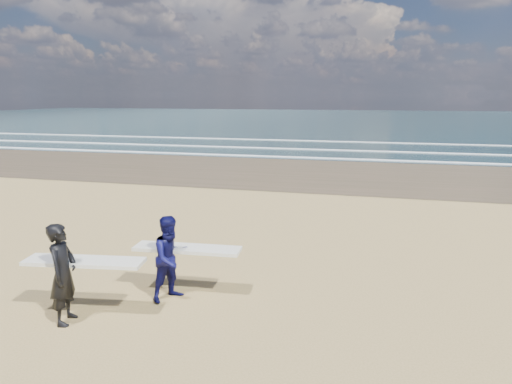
# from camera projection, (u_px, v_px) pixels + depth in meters

# --- Properties ---
(ocean) EXTENTS (220.00, 100.00, 0.02)m
(ocean) POSITION_uv_depth(u_px,v_px,m) (467.00, 121.00, 71.79)
(ocean) COLOR #183035
(ocean) RESTS_ON ground
(surfer_near) EXTENTS (2.25, 1.15, 1.85)m
(surfer_near) POSITION_uv_depth(u_px,v_px,m) (66.00, 272.00, 8.14)
(surfer_near) COLOR black
(surfer_near) RESTS_ON ground
(surfer_far) EXTENTS (2.23, 1.22, 1.72)m
(surfer_far) POSITION_uv_depth(u_px,v_px,m) (172.00, 257.00, 9.09)
(surfer_far) COLOR #0B0B3E
(surfer_far) RESTS_ON ground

